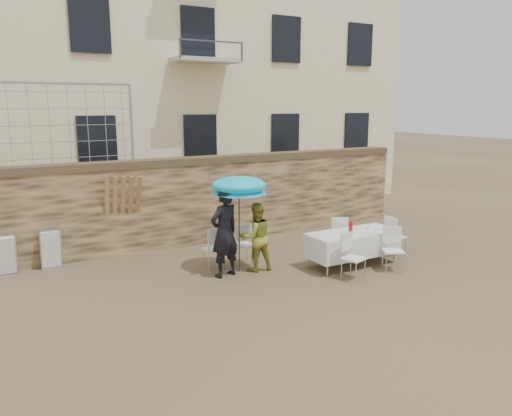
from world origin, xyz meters
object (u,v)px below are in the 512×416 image
table_chair_front_right (393,250)px  chair_stack_left (4,253)px  umbrella (239,188)px  banquet_table (353,234)px  couple_chair_left (214,248)px  table_chair_back (337,235)px  woman_dress (256,237)px  couple_chair_right (242,243)px  soda_bottle (351,229)px  table_chair_front_left (354,257)px  table_chair_side (395,236)px  chair_stack_right (50,247)px  man_suit (224,232)px

table_chair_front_right → chair_stack_left: size_ratio=1.04×
umbrella → banquet_table: umbrella is taller
couple_chair_left → table_chair_back: same height
woman_dress → couple_chair_right: size_ratio=1.57×
soda_bottle → chair_stack_left: (-6.64, 3.35, -0.45)m
table_chair_front_left → table_chair_back: size_ratio=1.00×
table_chair_side → chair_stack_right: table_chair_side is taller
table_chair_side → chair_stack_right: (-7.34, 3.10, -0.02)m
umbrella → soda_bottle: bearing=-24.1°
couple_chair_right → table_chair_front_left: bearing=134.9°
couple_chair_right → chair_stack_right: (-3.82, 1.90, -0.02)m
table_chair_front_right → table_chair_side: 1.24m
banquet_table → table_chair_front_left: table_chair_front_left is taller
woman_dress → chair_stack_right: bearing=-27.7°
table_chair_side → chair_stack_left: 8.80m
couple_chair_left → chair_stack_right: 3.66m
couple_chair_left → table_chair_side: same height
banquet_table → chair_stack_right: bearing=151.7°
table_chair_side → table_chair_front_right: bearing=132.1°
chair_stack_right → table_chair_back: bearing=-21.3°
couple_chair_left → chair_stack_left: couple_chair_left is taller
table_chair_side → umbrella: bearing=77.7°
couple_chair_left → woman_dress: bearing=147.3°
woman_dress → table_chair_front_right: 2.98m
soda_bottle → table_chair_back: (0.40, 0.95, -0.43)m
soda_bottle → couple_chair_left: bearing=151.2°
man_suit → table_chair_front_right: size_ratio=1.98×
table_chair_front_left → table_chair_front_right: 1.10m
table_chair_side → chair_stack_right: 7.96m
man_suit → soda_bottle: size_ratio=7.32×
couple_chair_right → chair_stack_left: couple_chair_right is taller
banquet_table → table_chair_side: 1.43m
table_chair_front_right → chair_stack_left: bearing=-178.1°
couple_chair_left → man_suit: bearing=93.6°
couple_chair_left → banquet_table: couple_chair_left is taller
woman_dress → table_chair_side: woman_dress is taller
table_chair_back → chair_stack_left: (-7.04, 2.40, -0.02)m
banquet_table → table_chair_back: bearing=76.0°
couple_chair_left → soda_bottle: bearing=154.8°
man_suit → soda_bottle: bearing=145.5°
banquet_table → chair_stack_left: 7.55m
umbrella → banquet_table: (2.42, -0.84, -1.10)m
chair_stack_left → soda_bottle: bearing=-26.8°
table_chair_front_left → chair_stack_left: size_ratio=1.04×
man_suit → banquet_table: 2.92m
umbrella → table_chair_front_right: umbrella is taller
chair_stack_right → soda_bottle: bearing=-30.2°
table_chair_back → couple_chair_left: bearing=13.5°
couple_chair_left → chair_stack_left: bearing=-21.8°
man_suit → couple_chair_right: (0.70, 0.55, -0.47)m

